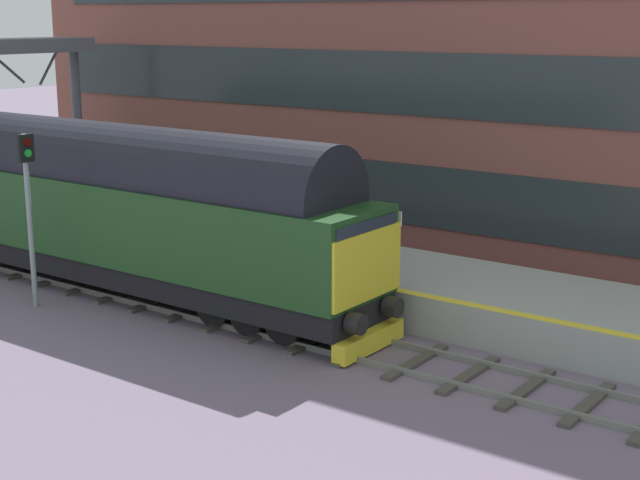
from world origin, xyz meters
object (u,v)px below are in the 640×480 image
(signal_post_mid, at_px, (29,201))
(platform_number_sign, at_px, (394,235))
(waiting_passenger, at_px, (331,225))
(diesel_locomotive, at_px, (80,197))

(signal_post_mid, height_order, platform_number_sign, signal_post_mid)
(signal_post_mid, bearing_deg, waiting_passenger, -47.07)
(signal_post_mid, distance_m, platform_number_sign, 9.42)
(platform_number_sign, bearing_deg, diesel_locomotive, 103.15)
(diesel_locomotive, height_order, waiting_passenger, diesel_locomotive)
(diesel_locomotive, xyz_separation_m, signal_post_mid, (-2.28, -0.76, 0.34))
(platform_number_sign, bearing_deg, signal_post_mid, 117.91)
(platform_number_sign, height_order, waiting_passenger, platform_number_sign)
(signal_post_mid, distance_m, waiting_passenger, 7.87)
(diesel_locomotive, distance_m, platform_number_sign, 9.32)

